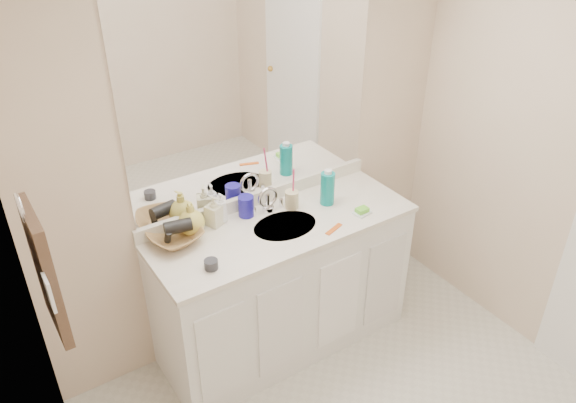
# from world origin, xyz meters

# --- Properties ---
(wall_back) EXTENTS (2.60, 0.02, 2.40)m
(wall_back) POSITION_xyz_m (0.00, 1.30, 1.20)
(wall_back) COLOR beige
(wall_back) RESTS_ON floor
(vanity_cabinet) EXTENTS (1.50, 0.55, 0.85)m
(vanity_cabinet) POSITION_xyz_m (0.00, 1.02, 0.42)
(vanity_cabinet) COLOR white
(vanity_cabinet) RESTS_ON floor
(countertop) EXTENTS (1.52, 0.57, 0.03)m
(countertop) POSITION_xyz_m (0.00, 1.02, 0.86)
(countertop) COLOR white
(countertop) RESTS_ON vanity_cabinet
(backsplash) EXTENTS (1.52, 0.03, 0.08)m
(backsplash) POSITION_xyz_m (0.00, 1.29, 0.92)
(backsplash) COLOR white
(backsplash) RESTS_ON countertop
(sink_basin) EXTENTS (0.37, 0.37, 0.02)m
(sink_basin) POSITION_xyz_m (0.00, 1.00, 0.87)
(sink_basin) COLOR beige
(sink_basin) RESTS_ON countertop
(faucet) EXTENTS (0.02, 0.02, 0.11)m
(faucet) POSITION_xyz_m (0.00, 1.18, 0.94)
(faucet) COLOR silver
(faucet) RESTS_ON countertop
(mirror) EXTENTS (1.48, 0.01, 1.20)m
(mirror) POSITION_xyz_m (0.00, 1.29, 1.56)
(mirror) COLOR white
(mirror) RESTS_ON wall_back
(blue_mug) EXTENTS (0.11, 0.11, 0.12)m
(blue_mug) POSITION_xyz_m (-0.13, 1.21, 0.94)
(blue_mug) COLOR #1C1697
(blue_mug) RESTS_ON countertop
(tan_cup) EXTENTS (0.09, 0.09, 0.11)m
(tan_cup) POSITION_xyz_m (0.14, 1.14, 0.93)
(tan_cup) COLOR beige
(tan_cup) RESTS_ON countertop
(toothbrush) EXTENTS (0.03, 0.04, 0.21)m
(toothbrush) POSITION_xyz_m (0.15, 1.14, 1.03)
(toothbrush) COLOR #EB3D74
(toothbrush) RESTS_ON tan_cup
(mouthwash_bottle) EXTENTS (0.10, 0.10, 0.20)m
(mouthwash_bottle) POSITION_xyz_m (0.34, 1.07, 0.98)
(mouthwash_bottle) COLOR #0B8A89
(mouthwash_bottle) RESTS_ON countertop
(soap_dish) EXTENTS (0.10, 0.09, 0.01)m
(soap_dish) POSITION_xyz_m (0.43, 0.87, 0.89)
(soap_dish) COLOR white
(soap_dish) RESTS_ON countertop
(green_soap) EXTENTS (0.07, 0.05, 0.02)m
(green_soap) POSITION_xyz_m (0.43, 0.87, 0.90)
(green_soap) COLOR #6CDA35
(green_soap) RESTS_ON soap_dish
(orange_comb) EXTENTS (0.13, 0.07, 0.01)m
(orange_comb) POSITION_xyz_m (0.20, 0.82, 0.88)
(orange_comb) COLOR #DA5716
(orange_comb) RESTS_ON countertop
(dark_jar) EXTENTS (0.09, 0.09, 0.05)m
(dark_jar) POSITION_xyz_m (-0.51, 0.88, 0.90)
(dark_jar) COLOR #2B2C31
(dark_jar) RESTS_ON countertop
(soap_bottle_white) EXTENTS (0.08, 0.08, 0.18)m
(soap_bottle_white) POSITION_xyz_m (-0.27, 1.23, 0.97)
(soap_bottle_white) COLOR white
(soap_bottle_white) RESTS_ON countertop
(soap_bottle_cream) EXTENTS (0.11, 0.11, 0.18)m
(soap_bottle_cream) POSITION_xyz_m (-0.32, 1.23, 0.97)
(soap_bottle_cream) COLOR beige
(soap_bottle_cream) RESTS_ON countertop
(soap_bottle_yellow) EXTENTS (0.19, 0.19, 0.19)m
(soap_bottle_yellow) POSITION_xyz_m (-0.46, 1.23, 0.97)
(soap_bottle_yellow) COLOR #D8CA54
(soap_bottle_yellow) RESTS_ON countertop
(wicker_basket) EXTENTS (0.32, 0.32, 0.07)m
(wicker_basket) POSITION_xyz_m (-0.57, 1.19, 0.91)
(wicker_basket) COLOR olive
(wicker_basket) RESTS_ON countertop
(hair_dryer) EXTENTS (0.15, 0.10, 0.07)m
(hair_dryer) POSITION_xyz_m (-0.55, 1.19, 0.97)
(hair_dryer) COLOR black
(hair_dryer) RESTS_ON wicker_basket
(towel_ring) EXTENTS (0.01, 0.11, 0.11)m
(towel_ring) POSITION_xyz_m (-1.27, 0.77, 1.55)
(towel_ring) COLOR silver
(towel_ring) RESTS_ON wall_left
(hand_towel) EXTENTS (0.04, 0.32, 0.55)m
(hand_towel) POSITION_xyz_m (-1.25, 0.77, 1.25)
(hand_towel) COLOR #32241B
(hand_towel) RESTS_ON towel_ring
(switch_plate) EXTENTS (0.01, 0.08, 0.13)m
(switch_plate) POSITION_xyz_m (-1.27, 0.57, 1.30)
(switch_plate) COLOR white
(switch_plate) RESTS_ON wall_left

